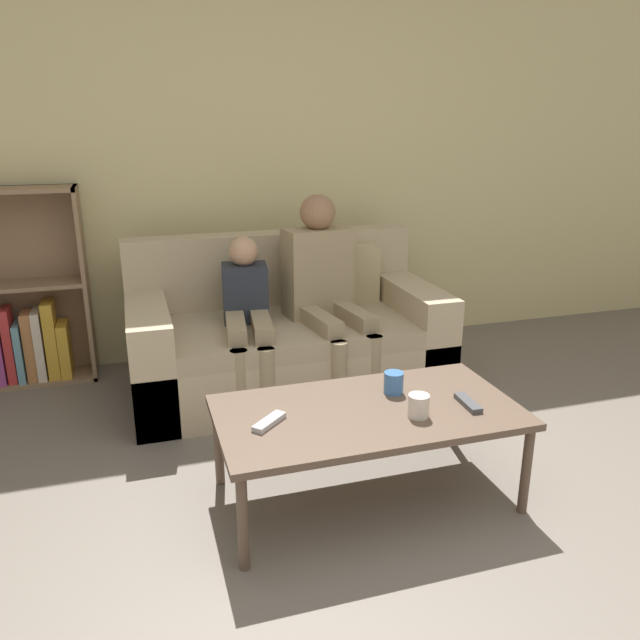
{
  "coord_description": "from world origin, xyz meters",
  "views": [
    {
      "loc": [
        -0.81,
        -1.3,
        1.55
      ],
      "look_at": [
        0.04,
        1.45,
        0.61
      ],
      "focal_mm": 35.0,
      "sensor_mm": 36.0,
      "label": 1
    }
  ],
  "objects": [
    {
      "name": "wall_back",
      "position": [
        0.0,
        2.79,
        1.3
      ],
      "size": [
        12.0,
        0.06,
        2.6
      ],
      "color": "beige",
      "rests_on": "ground_plane"
    },
    {
      "name": "couch",
      "position": [
        0.03,
        2.1,
        0.29
      ],
      "size": [
        1.78,
        0.93,
        0.88
      ],
      "color": "tan",
      "rests_on": "ground_plane"
    },
    {
      "name": "bookshelf",
      "position": [
        -1.48,
        2.64,
        0.43
      ],
      "size": [
        0.75,
        0.28,
        1.17
      ],
      "color": "#8E7051",
      "rests_on": "ground_plane"
    },
    {
      "name": "coffee_table",
      "position": [
        0.06,
        0.84,
        0.38
      ],
      "size": [
        1.24,
        0.66,
        0.42
      ],
      "color": "brown",
      "rests_on": "ground_plane"
    },
    {
      "name": "person_adult",
      "position": [
        0.24,
        2.01,
        0.66
      ],
      "size": [
        0.43,
        0.68,
        1.14
      ],
      "rotation": [
        0.0,
        0.0,
        0.14
      ],
      "color": "#9E8966",
      "rests_on": "ground_plane"
    },
    {
      "name": "person_child",
      "position": [
        -0.22,
        1.96,
        0.53
      ],
      "size": [
        0.32,
        0.66,
        0.92
      ],
      "rotation": [
        0.0,
        0.0,
        -0.13
      ],
      "color": "#9E8966",
      "rests_on": "ground_plane"
    },
    {
      "name": "cup_near",
      "position": [
        0.22,
        0.96,
        0.46
      ],
      "size": [
        0.08,
        0.08,
        0.09
      ],
      "color": "#3D70B2",
      "rests_on": "coffee_table"
    },
    {
      "name": "cup_far",
      "position": [
        0.23,
        0.72,
        0.46
      ],
      "size": [
        0.08,
        0.08,
        0.09
      ],
      "color": "silver",
      "rests_on": "coffee_table"
    },
    {
      "name": "tv_remote_0",
      "position": [
        -0.36,
        0.83,
        0.43
      ],
      "size": [
        0.16,
        0.15,
        0.02
      ],
      "rotation": [
        0.0,
        0.0,
        -0.83
      ],
      "color": "#B7B7BC",
      "rests_on": "coffee_table"
    },
    {
      "name": "tv_remote_1",
      "position": [
        0.47,
        0.75,
        0.43
      ],
      "size": [
        0.06,
        0.17,
        0.02
      ],
      "rotation": [
        0.0,
        0.0,
        -0.05
      ],
      "color": "#47474C",
      "rests_on": "coffee_table"
    }
  ]
}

